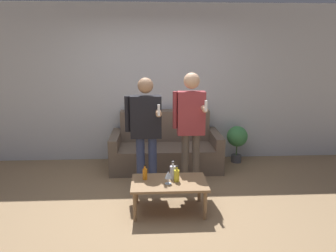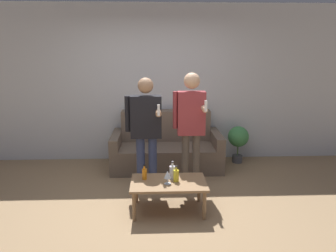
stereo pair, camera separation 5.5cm
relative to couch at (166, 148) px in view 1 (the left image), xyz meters
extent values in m
plane|color=#997A56|center=(-0.22, -1.62, -0.32)|extent=(16.00, 16.00, 0.00)
cube|color=silver|center=(-0.22, 0.45, 1.03)|extent=(8.00, 0.06, 2.70)
cube|color=#6B5B4C|center=(0.00, -0.19, -0.12)|extent=(1.52, 0.63, 0.39)
cube|color=#6B5B4C|center=(0.00, 0.24, 0.14)|extent=(1.52, 0.24, 0.92)
cube|color=#6B5B4C|center=(-0.83, -0.07, -0.02)|extent=(0.14, 0.87, 0.59)
cube|color=#6B5B4C|center=(0.83, -0.07, -0.02)|extent=(0.14, 0.87, 0.59)
cube|color=#8E6B47|center=(-0.03, -1.58, 0.05)|extent=(0.92, 0.56, 0.03)
cylinder|color=#8E6B47|center=(-0.44, -1.81, -0.14)|extent=(0.04, 0.04, 0.35)
cylinder|color=#8E6B47|center=(0.38, -1.81, -0.14)|extent=(0.04, 0.04, 0.35)
cylinder|color=#8E6B47|center=(-0.44, -1.35, -0.14)|extent=(0.04, 0.04, 0.35)
cylinder|color=#8E6B47|center=(0.38, -1.35, -0.14)|extent=(0.04, 0.04, 0.35)
cylinder|color=orange|center=(-0.32, -1.50, 0.13)|extent=(0.06, 0.06, 0.13)
cylinder|color=orange|center=(-0.32, -1.50, 0.23)|extent=(0.02, 0.02, 0.05)
cylinder|color=black|center=(-0.32, -1.50, 0.25)|extent=(0.03, 0.03, 0.01)
cylinder|color=silver|center=(0.02, -1.49, 0.15)|extent=(0.08, 0.08, 0.16)
cylinder|color=silver|center=(0.02, -1.49, 0.26)|extent=(0.03, 0.03, 0.06)
cylinder|color=black|center=(0.02, -1.49, 0.29)|extent=(0.03, 0.03, 0.01)
cylinder|color=yellow|center=(0.06, -1.58, 0.14)|extent=(0.07, 0.07, 0.14)
cylinder|color=yellow|center=(0.06, -1.58, 0.24)|extent=(0.03, 0.03, 0.06)
cylinder|color=black|center=(0.06, -1.58, 0.26)|extent=(0.03, 0.03, 0.01)
cylinder|color=silver|center=(-0.05, -1.65, 0.07)|extent=(0.08, 0.08, 0.01)
cylinder|color=silver|center=(-0.05, -1.65, 0.11)|extent=(0.01, 0.01, 0.07)
cone|color=silver|center=(-0.05, -1.65, 0.18)|extent=(0.08, 0.08, 0.09)
cylinder|color=navy|center=(-0.39, -0.93, 0.07)|extent=(0.12, 0.12, 0.77)
cylinder|color=navy|center=(-0.23, -0.93, 0.07)|extent=(0.12, 0.12, 0.77)
cube|color=black|center=(-0.31, -0.93, 0.74)|extent=(0.42, 0.18, 0.57)
sphere|color=#9E7556|center=(-0.31, -0.93, 1.16)|extent=(0.21, 0.21, 0.21)
cylinder|color=black|center=(-0.56, -0.93, 0.78)|extent=(0.08, 0.08, 0.49)
cylinder|color=#9E7556|center=(-0.14, -1.06, 0.82)|extent=(0.08, 0.26, 0.08)
cube|color=white|center=(-0.14, -1.22, 0.88)|extent=(0.03, 0.03, 0.14)
cylinder|color=brown|center=(0.23, -0.92, 0.08)|extent=(0.10, 0.10, 0.80)
cylinder|color=brown|center=(0.38, -0.92, 0.08)|extent=(0.10, 0.10, 0.80)
cube|color=#933338|center=(0.31, -0.92, 0.78)|extent=(0.37, 0.16, 0.60)
sphere|color=tan|center=(0.31, -0.92, 1.22)|extent=(0.22, 0.22, 0.22)
cylinder|color=#933338|center=(0.09, -0.92, 0.82)|extent=(0.07, 0.07, 0.51)
cylinder|color=tan|center=(0.46, -1.05, 0.87)|extent=(0.07, 0.26, 0.07)
cube|color=white|center=(0.46, -1.21, 0.93)|extent=(0.03, 0.03, 0.14)
cylinder|color=#4C4C51|center=(1.25, 0.13, -0.25)|extent=(0.18, 0.18, 0.13)
cylinder|color=#476B38|center=(1.25, 0.13, -0.08)|extent=(0.02, 0.02, 0.21)
sphere|color=#428E4C|center=(1.25, 0.13, 0.15)|extent=(0.36, 0.36, 0.36)
camera|label=1|loc=(-0.24, -5.28, 1.64)|focal=35.00mm
camera|label=2|loc=(-0.19, -5.28, 1.64)|focal=35.00mm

